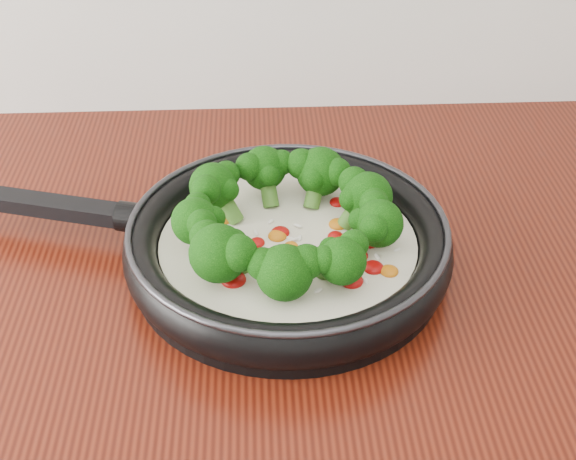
{
  "coord_description": "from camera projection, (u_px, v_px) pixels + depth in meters",
  "views": [
    {
      "loc": [
        -0.04,
        0.44,
        1.43
      ],
      "look_at": [
        -0.01,
        1.1,
        0.95
      ],
      "focal_mm": 48.12,
      "sensor_mm": 36.0,
      "label": 1
    }
  ],
  "objects": [
    {
      "name": "skillet",
      "position": [
        285.0,
        239.0,
        0.82
      ],
      "size": [
        0.58,
        0.43,
        0.1
      ],
      "color": "black",
      "rests_on": "counter"
    }
  ]
}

